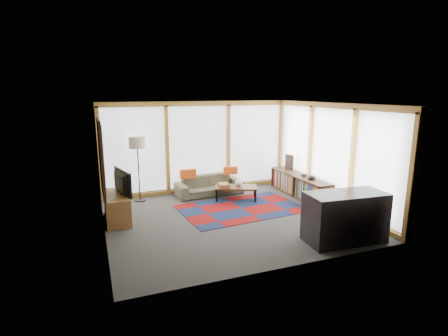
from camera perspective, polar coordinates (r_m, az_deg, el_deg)
name	(u,v)px	position (r m, az deg, el deg)	size (l,w,h in m)	color
ground	(230,218)	(8.17, 1.01, -8.12)	(5.50, 5.50, 0.00)	#292927
room_envelope	(241,147)	(8.47, 2.74, 3.39)	(5.52, 5.02, 2.62)	#3C322A
rug	(241,208)	(8.80, 2.83, -6.58)	(2.96, 1.90, 0.01)	#670A0A
sofa	(209,185)	(9.88, -2.42, -2.82)	(1.87, 0.73, 0.55)	#3E3E2C
pillow_left	(188,174)	(9.58, -5.90, -0.93)	(0.44, 0.13, 0.24)	#DC4B16
pillow_right	(230,170)	(9.99, 1.06, -0.39)	(0.40, 0.12, 0.22)	#DC4B16
floor_lamp	(139,169)	(9.45, -13.78, -0.17)	(0.44, 0.44, 1.73)	black
coffee_table	(236,193)	(9.44, 1.96, -4.11)	(1.11, 0.55, 0.37)	black
book_stack	(224,186)	(9.26, -0.04, -2.88)	(0.26, 0.33, 0.11)	brown
vase	(239,183)	(9.41, 2.45, -2.42)	(0.21, 0.21, 0.18)	silver
bookshelf	(299,186)	(9.92, 12.18, -2.84)	(0.44, 2.44, 0.61)	black
bowl_a	(312,177)	(9.43, 14.18, -1.48)	(0.22, 0.22, 0.11)	black
bowl_b	(304,175)	(9.72, 12.91, -1.10)	(0.15, 0.15, 0.08)	black
shelf_picture	(289,162)	(10.51, 10.61, 1.00)	(0.04, 0.33, 0.44)	black
tv_console	(117,207)	(8.27, -17.05, -6.18)	(0.51, 1.23, 0.61)	brown
television	(118,182)	(8.07, -16.87, -2.26)	(0.98, 0.13, 0.56)	black
bar_counter	(345,217)	(7.21, 19.16, -7.59)	(1.53, 0.71, 0.97)	black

